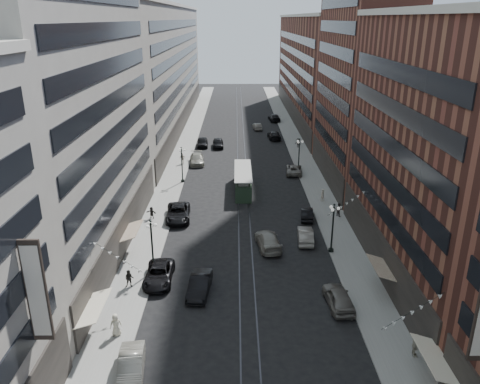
{
  "coord_description": "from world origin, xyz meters",
  "views": [
    {
      "loc": [
        -0.99,
        -12.86,
        23.73
      ],
      "look_at": [
        -0.55,
        37.37,
        5.0
      ],
      "focal_mm": 35.0,
      "sensor_mm": 36.0,
      "label": 1
    }
  ],
  "objects_px": {
    "car_13": "(218,143)",
    "car_extra_1": "(268,240)",
    "pedestrian_5": "(152,213)",
    "car_extra_2": "(274,118)",
    "car_4": "(339,298)",
    "car_7": "(178,213)",
    "lamppost_se_mid": "(299,154)",
    "lamppost_se_far": "(333,226)",
    "pedestrian_8": "(322,195)",
    "car_extra_0": "(305,235)",
    "car_9": "(202,142)",
    "streetcar": "(243,181)",
    "car_10": "(307,214)",
    "pedestrian_1": "(116,325)",
    "pedestrian_9": "(298,143)",
    "car_5": "(200,285)",
    "car_11": "(294,169)",
    "pedestrian_7": "(339,209)",
    "pedestrian_6": "(182,158)",
    "lamppost_sw_far": "(152,244)",
    "car_1": "(131,367)",
    "car_8": "(197,159)",
    "lamppost_sw_mid": "(182,163)",
    "car_12": "(274,135)",
    "car_2": "(159,274)",
    "pedestrian_2": "(129,279)",
    "car_14": "(257,126)",
    "pedestrian_4": "(415,345)"
  },
  "relations": [
    {
      "from": "car_4",
      "to": "pedestrian_8",
      "type": "distance_m",
      "value": 24.94
    },
    {
      "from": "lamppost_sw_mid",
      "to": "car_2",
      "type": "bearing_deg",
      "value": -88.41
    },
    {
      "from": "pedestrian_8",
      "to": "car_extra_0",
      "type": "relative_size",
      "value": 0.37
    },
    {
      "from": "streetcar",
      "to": "car_11",
      "type": "height_order",
      "value": "streetcar"
    },
    {
      "from": "car_4",
      "to": "car_10",
      "type": "relative_size",
      "value": 1.2
    },
    {
      "from": "car_extra_0",
      "to": "lamppost_se_far",
      "type": "bearing_deg",
      "value": 136.76
    },
    {
      "from": "lamppost_sw_mid",
      "to": "car_12",
      "type": "bearing_deg",
      "value": 59.53
    },
    {
      "from": "lamppost_se_far",
      "to": "car_5",
      "type": "xyz_separation_m",
      "value": [
        -13.56,
        -7.79,
        -2.26
      ]
    },
    {
      "from": "car_extra_0",
      "to": "pedestrian_7",
      "type": "bearing_deg",
      "value": -122.06
    },
    {
      "from": "car_13",
      "to": "car_extra_1",
      "type": "relative_size",
      "value": 0.89
    },
    {
      "from": "pedestrian_1",
      "to": "pedestrian_9",
      "type": "height_order",
      "value": "pedestrian_1"
    },
    {
      "from": "pedestrian_5",
      "to": "car_extra_2",
      "type": "xyz_separation_m",
      "value": [
        19.98,
        59.74,
        -0.06
      ]
    },
    {
      "from": "lamppost_se_far",
      "to": "pedestrian_4",
      "type": "relative_size",
      "value": 2.89
    },
    {
      "from": "pedestrian_2",
      "to": "car_extra_0",
      "type": "bearing_deg",
      "value": 22.6
    },
    {
      "from": "lamppost_se_mid",
      "to": "car_12",
      "type": "distance_m",
      "value": 22.69
    },
    {
      "from": "car_8",
      "to": "pedestrian_9",
      "type": "relative_size",
      "value": 3.3
    },
    {
      "from": "pedestrian_1",
      "to": "car_10",
      "type": "distance_m",
      "value": 29.47
    },
    {
      "from": "car_10",
      "to": "car_12",
      "type": "distance_m",
      "value": 41.45
    },
    {
      "from": "car_2",
      "to": "car_10",
      "type": "bearing_deg",
      "value": 41.23
    },
    {
      "from": "car_13",
      "to": "car_extra_1",
      "type": "xyz_separation_m",
      "value": [
        6.99,
        -42.6,
        -0.04
      ]
    },
    {
      "from": "pedestrian_4",
      "to": "pedestrian_8",
      "type": "bearing_deg",
      "value": 8.98
    },
    {
      "from": "lamppost_sw_mid",
      "to": "car_14",
      "type": "bearing_deg",
      "value": 70.27
    },
    {
      "from": "car_5",
      "to": "car_8",
      "type": "xyz_separation_m",
      "value": [
        -3.41,
        40.66,
        0.01
      ]
    },
    {
      "from": "streetcar",
      "to": "car_13",
      "type": "xyz_separation_m",
      "value": [
        -4.5,
        24.27,
        -0.54
      ]
    },
    {
      "from": "car_5",
      "to": "car_extra_0",
      "type": "relative_size",
      "value": 1.07
    },
    {
      "from": "car_4",
      "to": "pedestrian_1",
      "type": "xyz_separation_m",
      "value": [
        -18.41,
        -4.03,
        0.25
      ]
    },
    {
      "from": "car_2",
      "to": "car_7",
      "type": "xyz_separation_m",
      "value": [
        0.13,
        14.78,
        0.09
      ]
    },
    {
      "from": "car_5",
      "to": "lamppost_sw_far",
      "type": "bearing_deg",
      "value": 147.38
    },
    {
      "from": "car_1",
      "to": "pedestrian_1",
      "type": "relative_size",
      "value": 2.57
    },
    {
      "from": "car_9",
      "to": "car_14",
      "type": "xyz_separation_m",
      "value": [
        11.4,
        14.67,
        -0.14
      ]
    },
    {
      "from": "lamppost_sw_mid",
      "to": "car_14",
      "type": "xyz_separation_m",
      "value": [
        13.0,
        36.24,
        -2.36
      ]
    },
    {
      "from": "car_4",
      "to": "car_7",
      "type": "distance_m",
      "value": 24.97
    },
    {
      "from": "car_4",
      "to": "car_extra_2",
      "type": "distance_m",
      "value": 78.74
    },
    {
      "from": "lamppost_se_far",
      "to": "pedestrian_8",
      "type": "bearing_deg",
      "value": 83.74
    },
    {
      "from": "pedestrian_9",
      "to": "car_11",
      "type": "bearing_deg",
      "value": -74.45
    },
    {
      "from": "car_5",
      "to": "pedestrian_6",
      "type": "distance_m",
      "value": 40.7
    },
    {
      "from": "car_5",
      "to": "car_8",
      "type": "distance_m",
      "value": 40.8
    },
    {
      "from": "car_10",
      "to": "pedestrian_9",
      "type": "xyz_separation_m",
      "value": [
        3.13,
        34.14,
        0.35
      ]
    },
    {
      "from": "lamppost_se_far",
      "to": "car_4",
      "type": "xyz_separation_m",
      "value": [
        -1.28,
        -9.97,
        -2.25
      ]
    },
    {
      "from": "car_extra_2",
      "to": "lamppost_se_mid",
      "type": "bearing_deg",
      "value": 85.61
    },
    {
      "from": "pedestrian_2",
      "to": "car_13",
      "type": "xyz_separation_m",
      "value": [
        6.45,
        50.81,
        -0.14
      ]
    },
    {
      "from": "car_13",
      "to": "pedestrian_2",
      "type": "bearing_deg",
      "value": -99.67
    },
    {
      "from": "streetcar",
      "to": "car_10",
      "type": "xyz_separation_m",
      "value": [
        7.88,
        -10.6,
        -0.72
      ]
    },
    {
      "from": "car_9",
      "to": "car_13",
      "type": "bearing_deg",
      "value": -15.02
    },
    {
      "from": "pedestrian_5",
      "to": "car_extra_2",
      "type": "relative_size",
      "value": 0.26
    },
    {
      "from": "lamppost_sw_mid",
      "to": "car_10",
      "type": "relative_size",
      "value": 1.32
    },
    {
      "from": "lamppost_se_mid",
      "to": "car_7",
      "type": "height_order",
      "value": "lamppost_se_mid"
    },
    {
      "from": "car_13",
      "to": "pedestrian_5",
      "type": "height_order",
      "value": "car_13"
    },
    {
      "from": "car_11",
      "to": "pedestrian_5",
      "type": "relative_size",
      "value": 3.5
    },
    {
      "from": "lamppost_se_mid",
      "to": "pedestrian_5",
      "type": "xyz_separation_m",
      "value": [
        -20.78,
        -18.97,
        -2.19
      ]
    }
  ]
}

